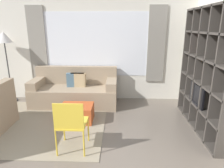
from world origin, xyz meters
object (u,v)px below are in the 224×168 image
(couch_main, at_px, (75,91))
(floor_lamp, at_px, (4,41))
(ottoman, at_px, (77,113))
(folding_chair, at_px, (71,122))
(shelving_unit, at_px, (212,72))

(couch_main, distance_m, floor_lamp, 2.11)
(ottoman, height_order, folding_chair, folding_chair)
(shelving_unit, height_order, ottoman, shelving_unit)
(shelving_unit, relative_size, couch_main, 1.08)
(folding_chair, bearing_deg, floor_lamp, -45.85)
(floor_lamp, bearing_deg, shelving_unit, -15.79)
(couch_main, height_order, ottoman, couch_main)
(couch_main, bearing_deg, floor_lamp, 174.84)
(couch_main, xyz_separation_m, folding_chair, (0.38, -2.00, 0.18))
(couch_main, height_order, floor_lamp, floor_lamp)
(couch_main, height_order, folding_chair, couch_main)
(couch_main, relative_size, folding_chair, 2.41)
(folding_chair, bearing_deg, shelving_unit, -159.84)
(shelving_unit, relative_size, folding_chair, 2.60)
(floor_lamp, height_order, folding_chair, floor_lamp)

